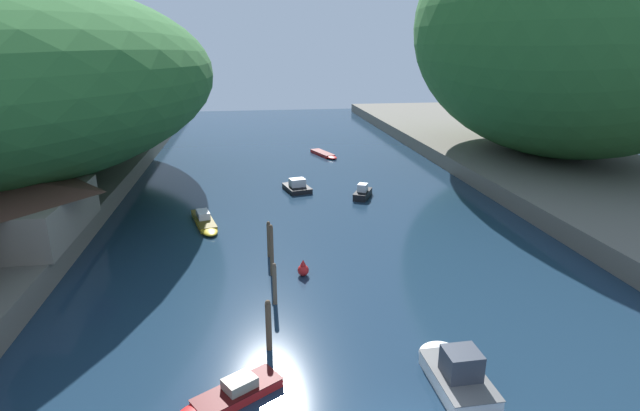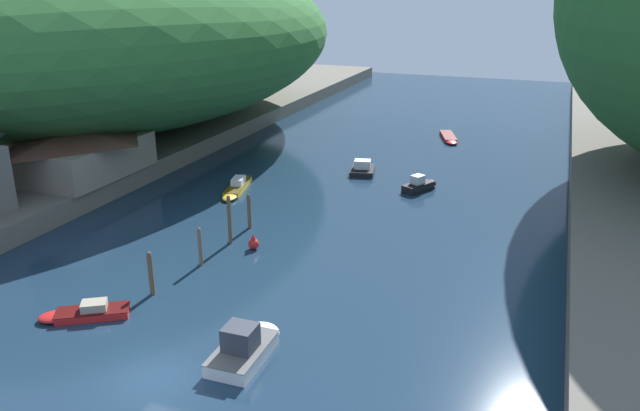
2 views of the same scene
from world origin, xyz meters
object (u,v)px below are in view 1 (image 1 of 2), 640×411
Objects in this scene: boathouse_shed at (13,208)px; boat_yellow_tender at (296,186)px; boat_red_skiff at (205,222)px; boat_far_right_bank at (454,370)px; person_on_quay at (46,234)px; boat_far_upstream at (228,396)px; boat_navy_launch at (364,192)px; channel_buoy_near at (303,269)px; boat_mid_channel at (325,154)px.

boat_yellow_tender is (19.57, 13.71, -3.19)m from boathouse_shed.
boat_red_skiff is 23.97m from boat_far_right_bank.
person_on_quay is at bearing 26.06° from boat_red_skiff.
boat_far_upstream is 1.20× the size of boat_navy_launch.
boat_red_skiff is 11.66m from person_on_quay.
boat_far_right_bank is at bearing -34.76° from boathouse_shed.
boat_yellow_tender is at bearing 85.63° from channel_buoy_near.
boat_yellow_tender is at bearing 35.01° from boathouse_shed.
boat_yellow_tender is at bearing -62.85° from person_on_quay.
boat_red_skiff is 1.05× the size of boat_mid_channel.
boat_navy_launch is 0.64× the size of boat_mid_channel.
boat_far_upstream is at bearing 82.76° from boat_red_skiff.
boat_mid_channel is 38.13m from person_on_quay.
boat_navy_launch is 0.79× the size of boat_far_right_bank.
channel_buoy_near is (-7.45, -15.72, -0.02)m from boat_navy_launch.
boat_mid_channel is at bearing -52.24° from person_on_quay.
person_on_quay is (-15.39, 2.66, 2.16)m from channel_buoy_near.
boat_red_skiff is 3.62× the size of person_on_quay.
channel_buoy_near is 15.77m from person_on_quay.
boat_navy_launch is 3.57× the size of channel_buoy_near.
channel_buoy_near is (6.60, -9.98, 0.12)m from boat_red_skiff.
boat_red_skiff is 1.63× the size of boat_navy_launch.
person_on_quay is at bearing 36.31° from boat_mid_channel.
boat_far_upstream is at bearing -113.89° from boat_yellow_tender.
boat_far_upstream is 29.06m from boat_navy_launch.
boat_navy_launch is 17.98m from boat_mid_channel.
boat_far_right_bank is (9.37, -0.04, 0.27)m from boat_far_upstream.
channel_buoy_near is at bearing 60.54° from boat_mid_channel.
boat_far_upstream is 1.03× the size of boat_yellow_tender.
boat_far_right_bank reaches higher than channel_buoy_near.
boat_far_right_bank reaches higher than boat_yellow_tender.
boat_navy_launch is 6.81m from boat_yellow_tender.
boathouse_shed is 37.88m from boat_mid_channel.
boathouse_shed is 2.40× the size of boat_far_upstream.
boat_navy_launch is at bearing -171.48° from boat_red_skiff.
boat_red_skiff is 15.19m from boat_navy_launch.
boat_yellow_tender reaches higher than boat_mid_channel.
boathouse_shed is 1.84× the size of boat_mid_channel.
channel_buoy_near reaches higher than boat_far_upstream.
boat_red_skiff is (-2.37, 20.86, 0.02)m from boat_far_upstream.
channel_buoy_near is at bearing -53.31° from boat_far_upstream.
boathouse_shed is at bearing 30.67° from boat_mid_channel.
person_on_quay reaches higher than boat_navy_launch.
boathouse_shed reaches higher than boat_far_upstream.
boat_mid_channel is at bearing 119.16° from boat_navy_launch.
boat_yellow_tender is at bearing 178.52° from boat_navy_launch.
boat_far_upstream is 0.73× the size of boat_red_skiff.
boat_red_skiff is at bearing 42.51° from boat_mid_channel.
boat_red_skiff is 1.29× the size of boat_far_right_bank.
boat_far_right_bank is 12.07m from channel_buoy_near.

